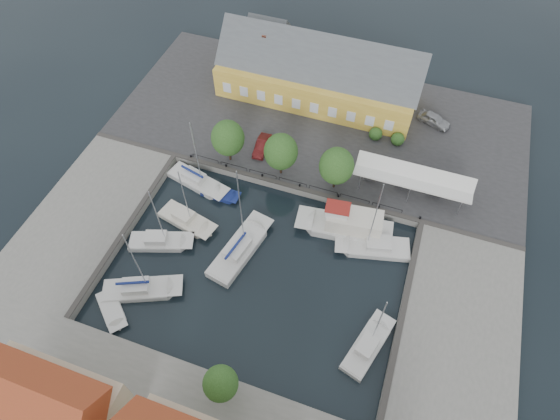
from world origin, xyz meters
name	(u,v)px	position (x,y,z in m)	size (l,w,h in m)	color
ground	(263,257)	(0.00, 0.00, 0.00)	(140.00, 140.00, 0.00)	black
north_quay	(320,123)	(0.00, 23.00, 0.50)	(56.00, 26.00, 1.00)	#2D2D30
west_quay	(86,217)	(-22.00, -2.00, 0.50)	(12.00, 24.00, 1.00)	slate
east_quay	(457,333)	(22.00, -2.00, 0.50)	(12.00, 24.00, 1.00)	slate
quay_edge_fittings	(277,220)	(0.02, 4.75, 1.06)	(56.00, 24.72, 0.40)	#383533
warehouse	(315,74)	(-2.60, 28.36, 4.43)	(28.56, 14.00, 9.55)	gold
tent_canopy	(414,177)	(14.00, 14.50, 3.68)	(14.00, 4.00, 2.83)	silver
quay_trees	(281,152)	(-2.00, 12.00, 4.88)	(18.20, 4.20, 6.30)	black
car_silver	(434,120)	(15.05, 27.56, 1.79)	(1.87, 4.65, 1.58)	#9D9FA4
car_red	(262,146)	(-5.69, 15.03, 1.72)	(1.51, 4.34, 1.43)	#4F1213
center_sailboat	(240,250)	(-2.76, -0.15, 0.36)	(4.92, 10.41, 13.69)	silver
trawler	(348,226)	(8.22, 6.85, 1.02)	(11.84, 4.70, 5.00)	silver
east_boat_a	(374,247)	(11.76, 5.39, 0.26)	(9.01, 4.80, 12.21)	silver
east_boat_c	(367,347)	(13.67, -6.38, 0.26)	(4.39, 7.82, 9.80)	silver
west_boat_a	(197,182)	(-11.81, 7.57, 0.27)	(8.91, 4.48, 11.47)	silver
west_boat_b	(187,221)	(-10.39, 1.64, 0.26)	(7.77, 4.20, 10.32)	beige
west_boat_c	(160,242)	(-11.94, -2.19, 0.26)	(7.80, 4.68, 10.30)	silver
west_boat_d	(141,290)	(-11.00, -8.35, 0.27)	(8.92, 5.86, 11.61)	silver
launch_sw	(112,310)	(-12.78, -11.42, 0.09)	(5.18, 4.83, 0.98)	silver
launch_nw	(220,194)	(-8.25, 6.79, 0.09)	(4.97, 2.05, 0.88)	navy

